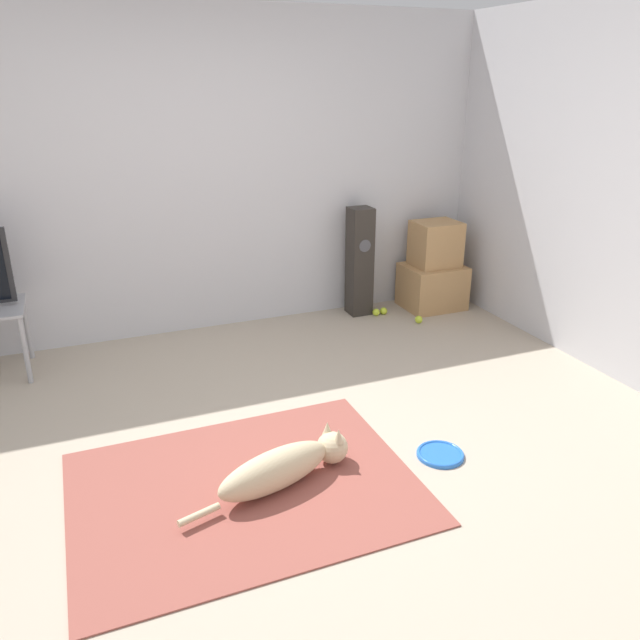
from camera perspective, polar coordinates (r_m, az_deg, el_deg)
ground_plane at (r=3.66m, az=-4.51°, el=-12.12°), size 12.00×12.00×0.00m
wall_back at (r=5.16m, az=-12.30°, el=12.62°), size 8.00×0.06×2.55m
area_rug at (r=3.41m, az=-6.89°, el=-14.98°), size 1.77×1.36×0.01m
dog at (r=3.35m, az=-3.20°, el=-13.18°), size 0.99×0.38×0.23m
frisbee at (r=3.69m, az=10.94°, el=-11.95°), size 0.27×0.27×0.03m
cardboard_box_lower at (r=5.89m, az=10.22°, el=3.05°), size 0.53×0.45×0.40m
cardboard_box_upper at (r=5.79m, az=10.53°, el=6.87°), size 0.40×0.34×0.40m
floor_speaker at (r=5.57m, az=3.64°, el=5.34°), size 0.20×0.20×0.97m
tennis_ball_by_boxes at (r=5.69m, az=5.84°, el=0.83°), size 0.07×0.07×0.07m
tennis_ball_near_speaker at (r=5.65m, az=5.16°, el=0.71°), size 0.07×0.07×0.07m
tennis_ball_loose_on_carpet at (r=5.53m, az=9.02°, el=0.05°), size 0.07×0.07×0.07m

